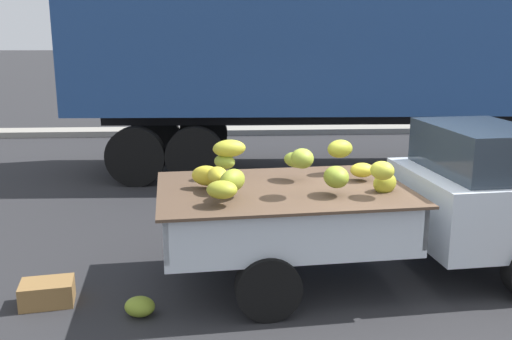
{
  "coord_description": "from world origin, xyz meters",
  "views": [
    {
      "loc": [
        -1.62,
        -5.6,
        2.67
      ],
      "look_at": [
        -1.23,
        0.7,
        1.16
      ],
      "focal_mm": 39.45,
      "sensor_mm": 36.0,
      "label": 1
    }
  ],
  "objects_px": {
    "fallen_banana_bunch_near_tailgate": "(140,307)",
    "produce_crate": "(47,293)",
    "pickup_truck": "(443,198)",
    "semi_trailer": "(377,43)"
  },
  "relations": [
    {
      "from": "fallen_banana_bunch_near_tailgate",
      "to": "produce_crate",
      "type": "relative_size",
      "value": 0.58
    },
    {
      "from": "produce_crate",
      "to": "fallen_banana_bunch_near_tailgate",
      "type": "bearing_deg",
      "value": -17.71
    },
    {
      "from": "pickup_truck",
      "to": "semi_trailer",
      "type": "height_order",
      "value": "semi_trailer"
    },
    {
      "from": "pickup_truck",
      "to": "semi_trailer",
      "type": "distance_m",
      "value": 5.48
    },
    {
      "from": "semi_trailer",
      "to": "pickup_truck",
      "type": "bearing_deg",
      "value": -94.65
    },
    {
      "from": "produce_crate",
      "to": "pickup_truck",
      "type": "bearing_deg",
      "value": 7.51
    },
    {
      "from": "semi_trailer",
      "to": "fallen_banana_bunch_near_tailgate",
      "type": "relative_size",
      "value": 40.14
    },
    {
      "from": "produce_crate",
      "to": "semi_trailer",
      "type": "bearing_deg",
      "value": 49.72
    },
    {
      "from": "fallen_banana_bunch_near_tailgate",
      "to": "produce_crate",
      "type": "bearing_deg",
      "value": 162.29
    },
    {
      "from": "semi_trailer",
      "to": "fallen_banana_bunch_near_tailgate",
      "type": "bearing_deg",
      "value": -120.89
    }
  ]
}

